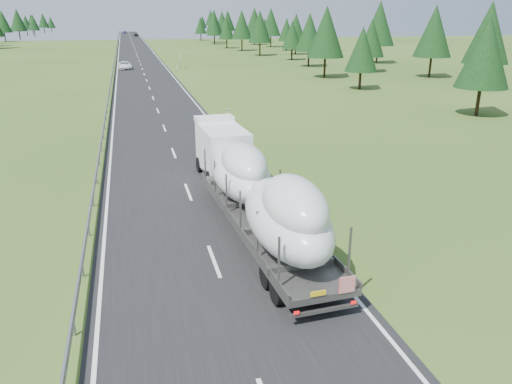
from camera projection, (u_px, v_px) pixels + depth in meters
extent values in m
plane|color=#38521B|center=(214.00, 261.00, 21.21)|extent=(400.00, 400.00, 0.00)
cube|color=black|center=(139.00, 60.00, 112.45)|extent=(10.00, 400.00, 0.02)
cube|color=slate|center=(115.00, 58.00, 111.03)|extent=(0.08, 400.00, 0.32)
cylinder|color=slate|center=(83.00, 270.00, 19.88)|extent=(0.10, 0.10, 0.60)
cube|color=silver|center=(227.00, 114.00, 49.92)|extent=(0.12, 0.07, 1.00)
cube|color=black|center=(227.00, 110.00, 49.81)|extent=(0.13, 0.08, 0.12)
cube|color=silver|center=(177.00, 66.00, 95.55)|extent=(0.12, 0.07, 1.00)
cube|color=black|center=(177.00, 64.00, 95.44)|extent=(0.13, 0.08, 0.12)
cube|color=silver|center=(159.00, 49.00, 141.17)|extent=(0.12, 0.07, 1.00)
cube|color=black|center=(159.00, 48.00, 141.06)|extent=(0.13, 0.08, 0.12)
cube|color=silver|center=(150.00, 40.00, 186.79)|extent=(0.12, 0.07, 1.00)
cube|color=black|center=(150.00, 40.00, 186.69)|extent=(0.13, 0.08, 0.12)
cube|color=silver|center=(144.00, 35.00, 232.42)|extent=(0.12, 0.07, 1.00)
cube|color=black|center=(144.00, 35.00, 232.31)|extent=(0.13, 0.08, 0.12)
cube|color=silver|center=(141.00, 32.00, 278.04)|extent=(0.12, 0.07, 1.00)
cube|color=black|center=(141.00, 31.00, 277.94)|extent=(0.13, 0.08, 0.12)
cube|color=silver|center=(138.00, 29.00, 323.67)|extent=(0.12, 0.07, 1.00)
cube|color=black|center=(138.00, 29.00, 323.56)|extent=(0.13, 0.08, 0.12)
cylinder|color=slate|center=(180.00, 63.00, 95.54)|extent=(0.08, 0.08, 2.00)
cube|color=silver|center=(180.00, 58.00, 95.20)|extent=(0.05, 0.90, 1.20)
cylinder|color=black|center=(483.00, 73.00, 70.34)|extent=(0.36, 0.36, 3.98)
cone|color=black|center=(489.00, 32.00, 68.48)|extent=(6.19, 6.19, 8.29)
cylinder|color=black|center=(430.00, 65.00, 81.99)|extent=(0.36, 0.36, 3.87)
cone|color=black|center=(434.00, 31.00, 80.17)|extent=(6.02, 6.02, 8.07)
cylinder|color=black|center=(369.00, 63.00, 89.77)|extent=(0.36, 0.36, 3.15)
cone|color=black|center=(371.00, 38.00, 88.30)|extent=(4.90, 4.90, 6.56)
cylinder|color=black|center=(377.00, 53.00, 105.67)|extent=(0.36, 0.36, 4.28)
cone|color=black|center=(379.00, 23.00, 103.66)|extent=(6.66, 6.66, 8.92)
cylinder|color=black|center=(325.00, 50.00, 120.01)|extent=(0.36, 0.36, 3.37)
cone|color=black|center=(326.00, 30.00, 118.43)|extent=(5.25, 5.25, 7.03)
cylinder|color=black|center=(295.00, 47.00, 128.77)|extent=(0.36, 0.36, 3.45)
cone|color=black|center=(296.00, 28.00, 127.16)|extent=(5.36, 5.36, 7.18)
cylinder|color=black|center=(286.00, 45.00, 142.40)|extent=(0.36, 0.36, 3.04)
cone|color=black|center=(287.00, 30.00, 140.98)|extent=(4.72, 4.72, 6.32)
cylinder|color=black|center=(271.00, 40.00, 157.60)|extent=(0.36, 0.36, 4.00)
cone|color=black|center=(271.00, 22.00, 155.73)|extent=(6.23, 6.23, 8.34)
cylinder|color=black|center=(254.00, 38.00, 168.85)|extent=(0.36, 0.36, 4.10)
cone|color=black|center=(254.00, 21.00, 166.93)|extent=(6.38, 6.38, 8.54)
cylinder|color=black|center=(265.00, 38.00, 183.99)|extent=(0.36, 0.36, 2.89)
cone|color=black|center=(265.00, 27.00, 182.64)|extent=(4.50, 4.50, 6.03)
cylinder|color=black|center=(258.00, 36.00, 195.27)|extent=(0.36, 0.36, 3.16)
cone|color=black|center=(258.00, 25.00, 193.79)|extent=(4.92, 4.92, 6.59)
cylinder|color=black|center=(228.00, 34.00, 208.53)|extent=(0.36, 0.36, 3.80)
cone|color=black|center=(227.00, 21.00, 206.75)|extent=(5.91, 5.91, 7.92)
cylinder|color=black|center=(228.00, 33.00, 221.99)|extent=(0.36, 0.36, 3.78)
cone|color=black|center=(228.00, 20.00, 220.22)|extent=(5.88, 5.88, 7.88)
cylinder|color=black|center=(222.00, 32.00, 232.59)|extent=(0.36, 0.36, 3.85)
cone|color=black|center=(222.00, 20.00, 230.79)|extent=(5.98, 5.98, 8.01)
cylinder|color=black|center=(212.00, 32.00, 245.23)|extent=(0.36, 0.36, 3.20)
cone|color=black|center=(212.00, 22.00, 243.74)|extent=(4.97, 4.97, 6.66)
cylinder|color=black|center=(215.00, 31.00, 261.17)|extent=(0.36, 0.36, 2.88)
cone|color=black|center=(215.00, 23.00, 259.82)|extent=(4.48, 4.48, 6.01)
cylinder|color=black|center=(202.00, 30.00, 272.79)|extent=(0.36, 0.36, 3.00)
cone|color=black|center=(202.00, 22.00, 271.38)|extent=(4.67, 4.67, 6.26)
cylinder|color=black|center=(203.00, 30.00, 283.39)|extent=(0.36, 0.36, 2.92)
cone|color=black|center=(203.00, 22.00, 282.02)|extent=(4.54, 4.54, 6.08)
cylinder|color=black|center=(211.00, 28.00, 296.99)|extent=(0.36, 0.36, 4.12)
cone|color=black|center=(211.00, 18.00, 295.06)|extent=(6.42, 6.42, 8.59)
cylinder|color=black|center=(478.00, 99.00, 51.00)|extent=(0.36, 0.36, 3.38)
cone|color=black|center=(486.00, 52.00, 49.42)|extent=(5.25, 5.25, 7.04)
cylinder|color=black|center=(360.00, 79.00, 69.09)|extent=(0.36, 0.36, 2.86)
cone|color=black|center=(362.00, 49.00, 67.74)|extent=(4.46, 4.46, 5.97)
cylinder|color=black|center=(325.00, 66.00, 81.60)|extent=(0.36, 0.36, 3.83)
cone|color=black|center=(326.00, 32.00, 79.80)|extent=(5.96, 5.96, 7.99)
cylinder|color=black|center=(309.00, 58.00, 98.91)|extent=(0.36, 0.36, 3.49)
cone|color=black|center=(309.00, 32.00, 97.28)|extent=(5.42, 5.42, 7.26)
cylinder|color=black|center=(292.00, 53.00, 113.26)|extent=(0.36, 0.36, 2.93)
cone|color=black|center=(292.00, 35.00, 111.89)|extent=(4.56, 4.56, 6.11)
cylinder|color=black|center=(260.00, 48.00, 124.94)|extent=(0.36, 0.36, 3.70)
cone|color=black|center=(260.00, 26.00, 123.21)|extent=(5.75, 5.75, 7.70)
cylinder|color=black|center=(242.00, 44.00, 141.65)|extent=(0.36, 0.36, 3.75)
cone|color=black|center=(242.00, 25.00, 139.89)|extent=(5.84, 5.84, 7.82)
cylinder|color=black|center=(227.00, 43.00, 152.38)|extent=(0.36, 0.36, 3.08)
cone|color=black|center=(227.00, 28.00, 150.94)|extent=(4.80, 4.80, 6.43)
cylinder|color=black|center=(214.00, 39.00, 171.70)|extent=(0.36, 0.36, 3.39)
cone|color=black|center=(214.00, 25.00, 170.11)|extent=(5.28, 5.28, 7.07)
cylinder|color=black|center=(214.00, 37.00, 182.50)|extent=(0.36, 0.36, 3.93)
cone|color=black|center=(214.00, 21.00, 180.66)|extent=(6.11, 6.11, 8.18)
cylinder|color=black|center=(201.00, 36.00, 196.87)|extent=(0.36, 0.36, 2.98)
cone|color=black|center=(200.00, 25.00, 195.48)|extent=(4.63, 4.63, 6.20)
cylinder|color=black|center=(5.00, 36.00, 188.60)|extent=(0.36, 0.36, 3.84)
cone|color=black|center=(3.00, 21.00, 186.80)|extent=(5.98, 5.98, 8.01)
cylinder|color=black|center=(20.00, 34.00, 201.94)|extent=(0.36, 0.36, 4.10)
cone|color=black|center=(17.00, 20.00, 200.03)|extent=(6.37, 6.37, 8.53)
cylinder|color=black|center=(19.00, 34.00, 212.30)|extent=(0.36, 0.36, 3.45)
cone|color=black|center=(18.00, 22.00, 210.68)|extent=(5.37, 5.37, 7.19)
cylinder|color=black|center=(35.00, 33.00, 226.31)|extent=(0.36, 0.36, 3.32)
cone|color=black|center=(33.00, 22.00, 224.76)|extent=(5.17, 5.17, 6.92)
cylinder|color=black|center=(27.00, 32.00, 239.90)|extent=(0.36, 0.36, 3.23)
cone|color=black|center=(26.00, 22.00, 238.38)|extent=(5.03, 5.03, 6.74)
cylinder|color=black|center=(33.00, 31.00, 252.68)|extent=(0.36, 0.36, 3.36)
cone|color=black|center=(31.00, 21.00, 251.10)|extent=(5.23, 5.23, 7.01)
cylinder|color=black|center=(44.00, 30.00, 263.69)|extent=(0.36, 0.36, 3.55)
cone|color=black|center=(43.00, 20.00, 262.02)|extent=(5.53, 5.53, 7.40)
cylinder|color=black|center=(52.00, 30.00, 276.50)|extent=(0.36, 0.36, 2.91)
cone|color=black|center=(51.00, 22.00, 275.13)|extent=(4.53, 4.53, 6.07)
cube|color=white|center=(223.00, 149.00, 31.31)|extent=(2.77, 5.13, 2.80)
cube|color=black|center=(216.00, 133.00, 33.47)|extent=(2.30, 0.21, 1.40)
cube|color=white|center=(216.00, 118.00, 32.80)|extent=(2.56, 1.34, 0.30)
cube|color=#5A5855|center=(226.00, 175.00, 30.86)|extent=(2.66, 3.13, 0.25)
cylinder|color=black|center=(201.00, 164.00, 33.16)|extent=(0.40, 1.02, 1.00)
cylinder|color=black|center=(235.00, 162.00, 33.69)|extent=(0.40, 1.02, 1.00)
cylinder|color=black|center=(209.00, 179.00, 30.24)|extent=(0.40, 1.02, 1.00)
cylinder|color=black|center=(246.00, 176.00, 30.78)|extent=(0.40, 1.02, 1.00)
cube|color=#5A5855|center=(261.00, 221.00, 22.98)|extent=(3.47, 14.12, 0.26)
cube|color=#5A5855|center=(233.00, 219.00, 22.59)|extent=(0.84, 13.97, 0.24)
cube|color=#5A5855|center=(289.00, 213.00, 23.21)|extent=(0.84, 13.97, 0.24)
cube|color=#5A5855|center=(269.00, 263.00, 16.84)|extent=(0.07, 0.07, 1.90)
cube|color=#5A5855|center=(342.00, 254.00, 17.46)|extent=(0.07, 0.07, 1.90)
cube|color=#5A5855|center=(252.00, 234.00, 19.03)|extent=(0.07, 0.07, 1.90)
cube|color=#5A5855|center=(317.00, 227.00, 19.65)|extent=(0.07, 0.07, 1.90)
cube|color=#5A5855|center=(238.00, 211.00, 21.22)|extent=(0.07, 0.07, 1.90)
cube|color=#5A5855|center=(298.00, 206.00, 21.83)|extent=(0.07, 0.07, 1.90)
cube|color=#5A5855|center=(228.00, 193.00, 23.41)|extent=(0.07, 0.07, 1.90)
cube|color=#5A5855|center=(282.00, 188.00, 24.02)|extent=(0.07, 0.07, 1.90)
cube|color=#5A5855|center=(219.00, 178.00, 25.59)|extent=(0.07, 0.07, 1.90)
cube|color=#5A5855|center=(268.00, 174.00, 26.21)|extent=(0.07, 0.07, 1.90)
cube|color=#5A5855|center=(211.00, 165.00, 27.78)|extent=(0.07, 0.07, 1.90)
cube|color=#5A5855|center=(257.00, 161.00, 28.40)|extent=(0.07, 0.07, 1.90)
cylinder|color=black|center=(270.00, 292.00, 17.95)|extent=(0.45, 1.02, 1.00)
cylinder|color=black|center=(327.00, 284.00, 18.46)|extent=(0.45, 1.02, 1.00)
cylinder|color=black|center=(262.00, 276.00, 19.04)|extent=(0.45, 1.02, 1.00)
cylinder|color=black|center=(316.00, 269.00, 19.55)|extent=(0.45, 1.02, 1.00)
cube|color=#5A5855|center=(314.00, 312.00, 16.81)|extent=(2.50, 0.26, 0.12)
cube|color=red|center=(337.00, 287.00, 16.61)|extent=(0.60, 0.07, 0.60)
cube|color=yellow|center=(307.00, 295.00, 16.42)|extent=(0.55, 0.07, 0.18)
cube|color=red|center=(285.00, 314.00, 16.45)|extent=(0.18, 0.07, 0.10)
cube|color=red|center=(344.00, 305.00, 16.94)|extent=(0.18, 0.07, 0.10)
ellipsoid|color=silver|center=(282.00, 219.00, 19.59)|extent=(3.33, 7.18, 2.56)
ellipsoid|color=silver|center=(290.00, 205.00, 18.49)|extent=(2.48, 4.57, 2.05)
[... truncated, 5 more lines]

